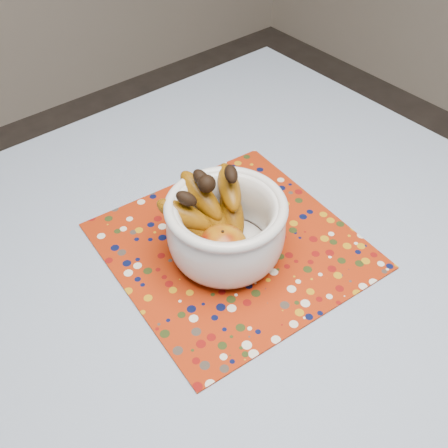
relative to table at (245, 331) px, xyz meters
name	(u,v)px	position (x,y,z in m)	size (l,w,h in m)	color
table	(245,331)	(0.00, 0.00, 0.00)	(1.20, 1.20, 0.75)	brown
tablecloth	(246,303)	(0.00, 0.00, 0.08)	(1.32, 1.32, 0.01)	slate
placemat	(232,246)	(0.06, 0.11, 0.09)	(0.42, 0.42, 0.00)	#922207
fruit_bowl	(221,222)	(0.04, 0.11, 0.17)	(0.24, 0.22, 0.17)	silver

